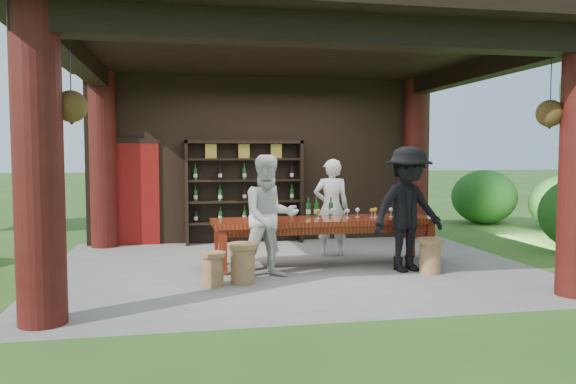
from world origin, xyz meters
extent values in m
plane|color=#2D5119|center=(0.00, 0.00, 0.00)|extent=(90.00, 90.00, 0.00)
cube|color=slate|center=(0.00, 0.00, -0.05)|extent=(7.40, 5.90, 0.10)
cube|color=black|center=(0.00, 2.75, 1.65)|extent=(7.00, 0.18, 3.30)
cube|color=maroon|center=(-2.60, 2.65, 1.00)|extent=(0.95, 0.06, 2.00)
cylinder|color=#380C0A|center=(-3.15, -2.40, 1.65)|extent=(0.50, 0.50, 3.30)
cylinder|color=#380C0A|center=(-3.15, 2.55, 1.65)|extent=(0.50, 0.50, 3.30)
cylinder|color=#380C0A|center=(3.15, 2.55, 1.65)|extent=(0.50, 0.50, 3.30)
cube|color=black|center=(0.00, -2.40, 3.15)|extent=(6.70, 0.35, 0.35)
cube|color=black|center=(-3.15, 0.00, 3.15)|extent=(0.30, 5.20, 0.30)
cube|color=black|center=(3.15, 0.00, 3.15)|extent=(0.30, 5.20, 0.30)
cube|color=black|center=(0.00, 0.00, 3.40)|extent=(7.50, 6.00, 0.20)
cylinder|color=black|center=(-2.85, -2.20, 2.62)|extent=(0.01, 0.01, 0.75)
cone|color=black|center=(-2.85, -2.20, 2.17)|extent=(0.32, 0.32, 0.18)
sphere|color=#1E5919|center=(-2.85, -2.20, 2.28)|extent=(0.34, 0.34, 0.34)
cylinder|color=black|center=(2.85, -2.20, 2.62)|extent=(0.01, 0.01, 0.75)
cone|color=black|center=(2.85, -2.20, 2.17)|extent=(0.32, 0.32, 0.18)
sphere|color=#1E5919|center=(2.85, -2.20, 2.28)|extent=(0.34, 0.34, 0.34)
cube|color=#63180E|center=(0.51, 0.02, 0.71)|extent=(3.56, 1.01, 0.08)
cube|color=#63180E|center=(0.51, 0.02, 0.61)|extent=(3.35, 0.85, 0.12)
cube|color=#63180E|center=(-1.12, -0.38, 0.34)|extent=(0.12, 0.12, 0.67)
cube|color=#63180E|center=(2.17, -0.28, 0.34)|extent=(0.12, 0.12, 0.67)
cube|color=#63180E|center=(-1.14, 0.33, 0.34)|extent=(0.12, 0.12, 0.67)
cube|color=#63180E|center=(2.15, 0.42, 0.34)|extent=(0.12, 0.12, 0.67)
cylinder|color=brown|center=(-0.90, -0.98, 0.24)|extent=(0.33, 0.33, 0.49)
cylinder|color=brown|center=(-0.90, -0.98, 0.52)|extent=(0.42, 0.42, 0.07)
cylinder|color=brown|center=(1.90, -0.87, 0.23)|extent=(0.31, 0.31, 0.46)
cylinder|color=brown|center=(1.90, -0.87, 0.49)|extent=(0.40, 0.40, 0.06)
cylinder|color=brown|center=(-1.30, -1.06, 0.20)|extent=(0.27, 0.27, 0.40)
cylinder|color=brown|center=(-1.30, -1.06, 0.43)|extent=(0.35, 0.35, 0.05)
imported|color=white|center=(0.85, 0.84, 0.84)|extent=(0.66, 0.48, 1.68)
imported|color=silver|center=(-0.48, -0.69, 0.88)|extent=(0.94, 0.78, 1.76)
imported|color=black|center=(1.64, -0.63, 0.94)|extent=(1.36, 0.99, 1.88)
cube|color=#BF6672|center=(-0.41, -0.11, 0.82)|extent=(0.27, 0.19, 0.14)
ellipsoid|color=#194C14|center=(5.79, 4.35, 0.58)|extent=(1.60, 1.60, 1.36)
ellipsoid|color=#194C14|center=(6.83, 2.75, 0.54)|extent=(1.49, 1.49, 1.27)
camera|label=1|loc=(-1.72, -8.54, 1.79)|focal=35.00mm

